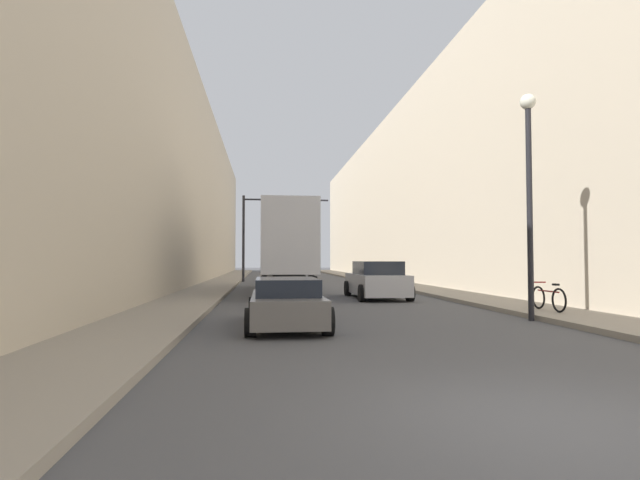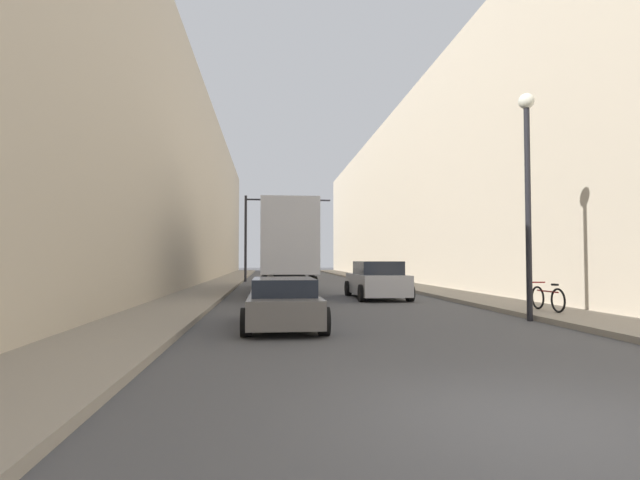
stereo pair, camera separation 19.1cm
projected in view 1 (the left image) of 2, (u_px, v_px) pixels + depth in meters
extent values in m
plane|color=#4C4C4F|center=(550.00, 426.00, 5.09)|extent=(200.00, 200.00, 0.00)
cube|color=gray|center=(387.00, 282.00, 35.54)|extent=(2.46, 80.00, 0.15)
cube|color=gray|center=(220.00, 283.00, 34.22)|extent=(2.46, 80.00, 0.15)
cube|color=beige|center=(444.00, 190.00, 36.28)|extent=(6.00, 80.00, 13.52)
cube|color=beige|center=(158.00, 184.00, 34.02)|extent=(6.00, 80.00, 13.70)
cube|color=silver|center=(285.00, 240.00, 24.95)|extent=(2.40, 10.07, 3.18)
cube|color=black|center=(285.00, 275.00, 24.88)|extent=(1.20, 10.07, 0.24)
cube|color=silver|center=(281.00, 264.00, 31.25)|extent=(2.40, 2.72, 2.84)
cylinder|color=black|center=(264.00, 288.00, 20.93)|extent=(0.25, 1.00, 1.00)
cylinder|color=black|center=(314.00, 288.00, 21.17)|extent=(0.25, 1.00, 1.00)
cylinder|color=black|center=(264.00, 287.00, 22.13)|extent=(0.25, 1.00, 1.00)
cylinder|color=black|center=(311.00, 286.00, 22.36)|extent=(0.25, 1.00, 1.00)
cylinder|color=black|center=(264.00, 279.00, 31.09)|extent=(0.25, 1.00, 1.00)
cylinder|color=black|center=(298.00, 279.00, 31.33)|extent=(0.25, 1.00, 1.00)
cube|color=slate|center=(286.00, 307.00, 12.68)|extent=(1.72, 4.46, 0.64)
cube|color=#1E232D|center=(287.00, 287.00, 12.48)|extent=(1.51, 2.45, 0.42)
cylinder|color=black|center=(253.00, 308.00, 14.09)|extent=(0.25, 0.64, 0.64)
cylinder|color=black|center=(314.00, 308.00, 14.29)|extent=(0.25, 0.64, 0.64)
cylinder|color=black|center=(250.00, 322.00, 10.95)|extent=(0.25, 0.64, 0.64)
cylinder|color=black|center=(328.00, 321.00, 11.15)|extent=(0.25, 0.64, 0.64)
cube|color=#B7B7BC|center=(376.00, 284.00, 21.93)|extent=(1.97, 4.81, 0.87)
cube|color=#1E232D|center=(377.00, 268.00, 21.72)|extent=(1.73, 2.64, 0.56)
cylinder|color=black|center=(348.00, 288.00, 23.50)|extent=(0.25, 0.70, 0.70)
cylinder|color=black|center=(388.00, 288.00, 23.72)|extent=(0.25, 0.70, 0.70)
cylinder|color=black|center=(362.00, 293.00, 20.02)|extent=(0.25, 0.70, 0.70)
cylinder|color=black|center=(410.00, 293.00, 20.24)|extent=(0.25, 0.70, 0.70)
cylinder|color=black|center=(243.00, 238.00, 38.62)|extent=(0.20, 0.20, 6.69)
cube|color=black|center=(286.00, 200.00, 39.11)|extent=(6.62, 0.12, 0.12)
cube|color=black|center=(272.00, 206.00, 38.97)|extent=(0.30, 0.24, 0.90)
sphere|color=red|center=(272.00, 206.00, 38.83)|extent=(0.18, 0.18, 0.18)
cube|color=black|center=(300.00, 207.00, 39.21)|extent=(0.30, 0.24, 0.90)
sphere|color=green|center=(300.00, 203.00, 39.09)|extent=(0.18, 0.18, 0.18)
cylinder|color=black|center=(530.00, 213.00, 13.96)|extent=(0.16, 0.16, 6.01)
sphere|color=silver|center=(528.00, 102.00, 14.08)|extent=(0.44, 0.44, 0.44)
torus|color=black|center=(559.00, 300.00, 14.57)|extent=(0.06, 0.72, 0.72)
torus|color=black|center=(538.00, 297.00, 15.67)|extent=(0.06, 0.72, 0.72)
cube|color=maroon|center=(548.00, 291.00, 15.13)|extent=(0.04, 1.11, 0.04)
cube|color=black|center=(556.00, 285.00, 14.74)|extent=(0.12, 0.20, 0.06)
cube|color=maroon|center=(539.00, 282.00, 15.64)|extent=(0.44, 0.04, 0.04)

